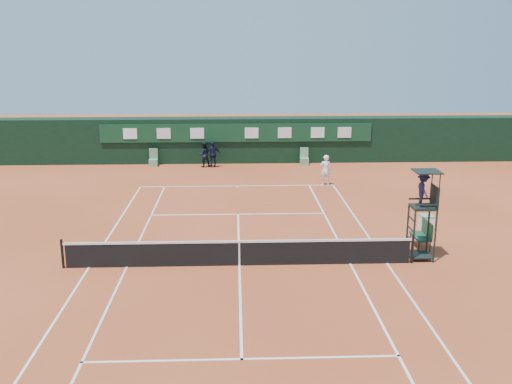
% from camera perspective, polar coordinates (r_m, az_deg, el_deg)
% --- Properties ---
extents(ground, '(90.00, 90.00, 0.00)m').
position_cam_1_polar(ground, '(21.15, -1.67, -7.35)').
color(ground, '#B24E2A').
rests_on(ground, ground).
extents(court_lines, '(11.05, 23.85, 0.01)m').
position_cam_1_polar(court_lines, '(21.15, -1.67, -7.34)').
color(court_lines, silver).
rests_on(court_lines, ground).
extents(tennis_net, '(12.90, 0.10, 1.10)m').
position_cam_1_polar(tennis_net, '(20.96, -1.69, -6.07)').
color(tennis_net, black).
rests_on(tennis_net, ground).
extents(back_wall, '(40.00, 1.65, 3.00)m').
position_cam_1_polar(back_wall, '(38.86, -1.96, 5.25)').
color(back_wall, black).
rests_on(back_wall, ground).
extents(linesman_chair_left, '(0.55, 0.50, 1.15)m').
position_cam_1_polar(linesman_chair_left, '(38.23, -10.22, 3.04)').
color(linesman_chair_left, '#64986A').
rests_on(linesman_chair_left, ground).
extents(linesman_chair_right, '(0.55, 0.50, 1.15)m').
position_cam_1_polar(linesman_chair_right, '(38.13, 4.85, 3.20)').
color(linesman_chair_right, '#619568').
rests_on(linesman_chair_right, ground).
extents(umpire_chair, '(0.96, 0.95, 3.42)m').
position_cam_1_polar(umpire_chair, '(21.88, 16.42, -0.41)').
color(umpire_chair, black).
rests_on(umpire_chair, ground).
extents(player_bench, '(0.56, 1.20, 1.10)m').
position_cam_1_polar(player_bench, '(23.70, 16.40, -3.95)').
color(player_bench, '#183D2A').
rests_on(player_bench, ground).
extents(tennis_bag, '(0.45, 0.84, 0.30)m').
position_cam_1_polar(tennis_bag, '(23.47, 14.54, -5.15)').
color(tennis_bag, black).
rests_on(tennis_bag, ground).
extents(cooler, '(0.57, 0.57, 0.65)m').
position_cam_1_polar(cooler, '(26.05, 16.65, -2.90)').
color(cooler, silver).
rests_on(cooler, ground).
extents(tennis_ball, '(0.07, 0.07, 0.07)m').
position_cam_1_polar(tennis_ball, '(28.71, 1.00, -1.23)').
color(tennis_ball, '#C2CF30').
rests_on(tennis_ball, ground).
extents(player, '(0.69, 0.51, 1.75)m').
position_cam_1_polar(player, '(32.73, 6.95, 2.19)').
color(player, white).
rests_on(player, ground).
extents(ball_kid_left, '(0.95, 0.82, 1.67)m').
position_cam_1_polar(ball_kid_left, '(37.42, -5.21, 3.78)').
color(ball_kid_left, black).
rests_on(ball_kid_left, ground).
extents(ball_kid_right, '(1.08, 0.69, 1.71)m').
position_cam_1_polar(ball_kid_right, '(37.26, -4.31, 3.78)').
color(ball_kid_right, black).
rests_on(ball_kid_right, ground).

